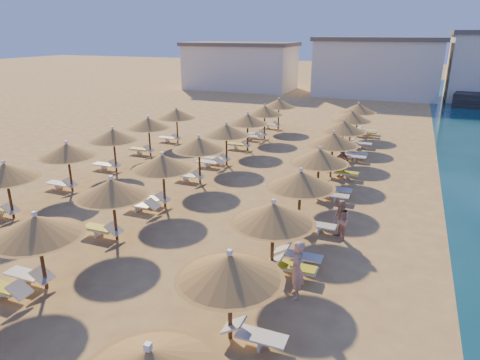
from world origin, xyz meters
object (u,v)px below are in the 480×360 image
at_px(beachgoer_a, 297,270).
at_px(parasol_row_west, 163,163).
at_px(parasol_row_east, 301,180).
at_px(beachgoer_b, 341,221).
at_px(beachgoer_c, 342,163).

bearing_deg(beachgoer_a, parasol_row_west, -140.22).
distance_m(parasol_row_east, parasol_row_west, 6.54).
height_order(parasol_row_east, beachgoer_b, parasol_row_east).
distance_m(parasol_row_west, beachgoer_a, 9.19).
xyz_separation_m(parasol_row_east, beachgoer_a, (1.16, -4.87, -1.21)).
relative_size(parasol_row_west, beachgoer_a, 20.71).
xyz_separation_m(parasol_row_east, beachgoer_c, (0.56, 7.59, -1.32)).
distance_m(beachgoer_c, beachgoer_b, 8.04).
height_order(parasol_row_east, parasol_row_west, same).
relative_size(beachgoer_c, beachgoer_a, 0.89).
height_order(beachgoer_c, beachgoer_a, beachgoer_a).
bearing_deg(beachgoer_c, parasol_row_east, -66.00).
bearing_deg(parasol_row_east, beachgoer_a, -76.54).
xyz_separation_m(beachgoer_b, beachgoer_a, (-0.62, -4.50, 0.13)).
relative_size(parasol_row_east, beachgoer_a, 20.71).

